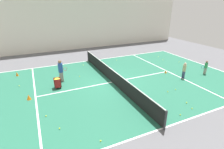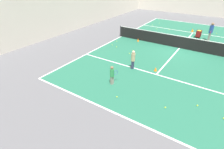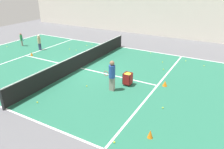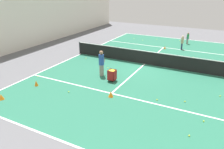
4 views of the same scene
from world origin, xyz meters
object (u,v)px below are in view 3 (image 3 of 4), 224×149
object	(u,v)px
player_near_baseline	(21,39)
training_cone_1	(150,134)
child_midcourt	(39,41)
tennis_net	(80,61)
coach_at_net	(112,74)
ball_cart	(128,77)

from	to	relation	value
player_near_baseline	training_cone_1	xyz separation A→B (m)	(6.30, 14.73, -0.50)
player_near_baseline	child_midcourt	distance (m)	2.38
tennis_net	player_near_baseline	world-z (taller)	player_near_baseline
coach_at_net	training_cone_1	size ratio (longest dim) A/B	5.05
child_midcourt	coach_at_net	bearing A→B (deg)	-23.55
training_cone_1	ball_cart	bearing A→B (deg)	-143.52
player_near_baseline	child_midcourt	bearing A→B (deg)	19.19
coach_at_net	training_cone_1	xyz separation A→B (m)	(2.71, 3.23, -0.82)
player_near_baseline	ball_cart	world-z (taller)	player_near_baseline
training_cone_1	coach_at_net	bearing A→B (deg)	-130.02
tennis_net	training_cone_1	distance (m)	8.10
player_near_baseline	training_cone_1	world-z (taller)	player_near_baseline
tennis_net	coach_at_net	size ratio (longest dim) A/B	6.98
child_midcourt	training_cone_1	world-z (taller)	child_midcourt
tennis_net	child_midcourt	world-z (taller)	child_midcourt
coach_at_net	training_cone_1	bearing A→B (deg)	142.03
player_near_baseline	training_cone_1	size ratio (longest dim) A/B	3.43
coach_at_net	child_midcourt	xyz separation A→B (m)	(-3.48, -9.12, -0.25)
tennis_net	player_near_baseline	distance (m)	8.21
tennis_net	ball_cart	size ratio (longest dim) A/B	16.02
coach_at_net	tennis_net	bearing A→B (deg)	-25.21
player_near_baseline	ball_cart	size ratio (longest dim) A/B	1.56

